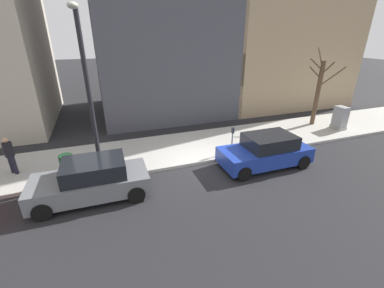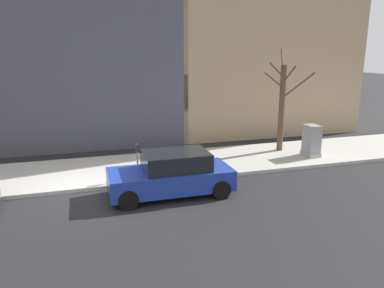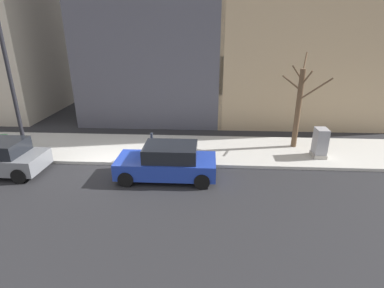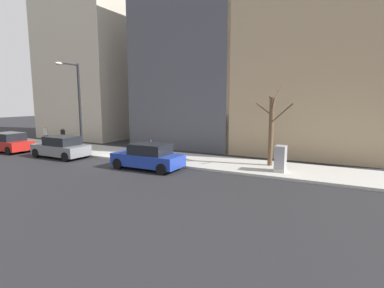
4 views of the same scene
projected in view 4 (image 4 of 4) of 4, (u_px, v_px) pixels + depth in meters
ground_plane at (125, 161)px, 19.94m from camera, size 120.00×120.00×0.00m
sidewalk at (143, 155)px, 21.69m from camera, size 4.00×36.00×0.15m
parked_car_blue at (148, 157)px, 17.63m from camera, size 1.93×4.21×1.52m
parked_car_grey at (61, 147)px, 21.17m from camera, size 1.99×4.23×1.52m
parked_car_red at (8, 143)px, 23.58m from camera, size 2.04×4.26×1.52m
parking_meter at (151, 148)px, 19.37m from camera, size 0.14×0.10×1.35m
utility_box at (280, 159)px, 16.43m from camera, size 0.83×0.61×1.43m
streetlamp at (77, 101)px, 21.69m from camera, size 1.97×0.32×6.50m
bare_tree at (271, 129)px, 17.75m from camera, size 1.63×2.28×4.79m
trash_bin at (73, 145)px, 23.34m from camera, size 0.56×0.56×0.90m
pedestrian_near_meter at (63, 136)px, 25.06m from camera, size 0.36×0.36×1.66m
pedestrian_midblock at (46, 134)px, 26.45m from camera, size 0.40×0.36×1.66m
office_tower_left at (319, 18)px, 23.25m from camera, size 10.96×10.96×20.70m
office_block_center at (200, 64)px, 27.50m from camera, size 9.31×9.31×14.74m
office_tower_right at (98, 51)px, 33.20m from camera, size 9.65×9.65×18.88m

